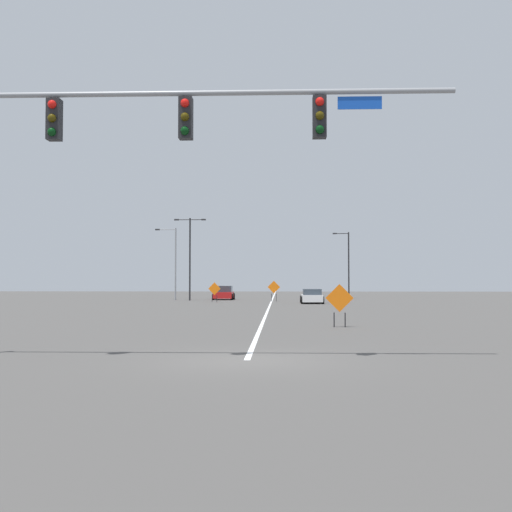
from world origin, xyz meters
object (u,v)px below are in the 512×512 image
object	(u,v)px
traffic_signal_assembly	(112,140)
car_red_mid	(224,293)
construction_sign_right_shoulder	(274,288)
construction_sign_median_far	(214,290)
street_lamp_mid_right	(174,260)
construction_sign_left_shoulder	(340,300)
car_white_far	(312,296)
street_lamp_near_right	(347,262)
street_lamp_far_right	(190,252)

from	to	relation	value
traffic_signal_assembly	car_red_mid	distance (m)	51.08
construction_sign_right_shoulder	construction_sign_median_far	bearing A→B (deg)	-158.82
traffic_signal_assembly	construction_sign_right_shoulder	world-z (taller)	traffic_signal_assembly
street_lamp_mid_right	construction_sign_right_shoulder	world-z (taller)	street_lamp_mid_right
construction_sign_left_shoulder	car_white_far	world-z (taller)	construction_sign_left_shoulder
construction_sign_median_far	car_white_far	xyz separation A→B (m)	(8.84, -2.91, -0.53)
construction_sign_left_shoulder	traffic_signal_assembly	bearing A→B (deg)	-120.63
traffic_signal_assembly	street_lamp_mid_right	world-z (taller)	street_lamp_mid_right
street_lamp_mid_right	street_lamp_near_right	size ratio (longest dim) A/B	0.98
street_lamp_mid_right	construction_sign_right_shoulder	bearing A→B (deg)	-17.17
construction_sign_left_shoulder	car_white_far	xyz separation A→B (m)	(0.24, 28.82, -0.53)
construction_sign_median_far	construction_sign_left_shoulder	xyz separation A→B (m)	(8.59, -31.73, 0.01)
street_lamp_far_right	car_red_mid	world-z (taller)	street_lamp_far_right
street_lamp_near_right	car_white_far	size ratio (longest dim) A/B	1.61
street_lamp_near_right	street_lamp_far_right	bearing A→B (deg)	-151.97
street_lamp_near_right	traffic_signal_assembly	bearing A→B (deg)	-101.83
street_lamp_mid_right	street_lamp_near_right	distance (m)	20.05
traffic_signal_assembly	street_lamp_far_right	world-z (taller)	street_lamp_far_right
traffic_signal_assembly	construction_sign_left_shoulder	distance (m)	13.98
street_lamp_near_right	construction_sign_left_shoulder	distance (m)	45.46
street_lamp_mid_right	street_lamp_near_right	world-z (taller)	street_lamp_near_right
traffic_signal_assembly	street_lamp_near_right	bearing A→B (deg)	78.17
street_lamp_mid_right	construction_sign_median_far	bearing A→B (deg)	-48.32
street_lamp_far_right	construction_sign_right_shoulder	size ratio (longest dim) A/B	4.18
construction_sign_median_far	car_red_mid	distance (m)	7.69
car_red_mid	construction_sign_left_shoulder	bearing A→B (deg)	-77.96
car_red_mid	street_lamp_mid_right	bearing A→B (deg)	-153.66
street_lamp_near_right	car_white_far	bearing A→B (deg)	-106.54
construction_sign_left_shoulder	construction_sign_right_shoulder	bearing A→B (deg)	95.27
car_white_far	construction_sign_median_far	bearing A→B (deg)	161.76
street_lamp_mid_right	street_lamp_far_right	size ratio (longest dim) A/B	0.89
street_lamp_mid_right	construction_sign_right_shoulder	xyz separation A→B (m)	(10.16, -3.14, -2.84)
construction_sign_right_shoulder	car_white_far	bearing A→B (deg)	-56.25
construction_sign_median_far	construction_sign_left_shoulder	distance (m)	32.88
construction_sign_left_shoulder	street_lamp_far_right	bearing A→B (deg)	107.65
street_lamp_near_right	construction_sign_right_shoulder	bearing A→B (deg)	-126.12
construction_sign_left_shoulder	car_red_mid	bearing A→B (deg)	102.04
car_red_mid	car_white_far	distance (m)	13.67
street_lamp_mid_right	construction_sign_median_far	xyz separation A→B (m)	(4.68, -5.26, -2.95)
street_lamp_far_right	construction_sign_right_shoulder	bearing A→B (deg)	-15.85
street_lamp_far_right	car_white_far	distance (m)	14.54
construction_sign_right_shoulder	construction_sign_median_far	xyz separation A→B (m)	(-5.47, -2.12, -0.11)
traffic_signal_assembly	street_lamp_far_right	size ratio (longest dim) A/B	1.65
traffic_signal_assembly	construction_sign_right_shoulder	distance (m)	45.63
street_lamp_mid_right	street_lamp_near_right	xyz separation A→B (m)	(18.34, 8.09, 0.04)
street_lamp_near_right	construction_sign_left_shoulder	xyz separation A→B (m)	(-5.07, -45.08, -2.99)
construction_sign_right_shoulder	construction_sign_left_shoulder	xyz separation A→B (m)	(3.12, -33.85, -0.11)
street_lamp_near_right	car_white_far	xyz separation A→B (m)	(-4.83, -16.26, -3.52)
construction_sign_left_shoulder	car_white_far	bearing A→B (deg)	89.52
street_lamp_mid_right	construction_sign_left_shoulder	size ratio (longest dim) A/B	3.99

